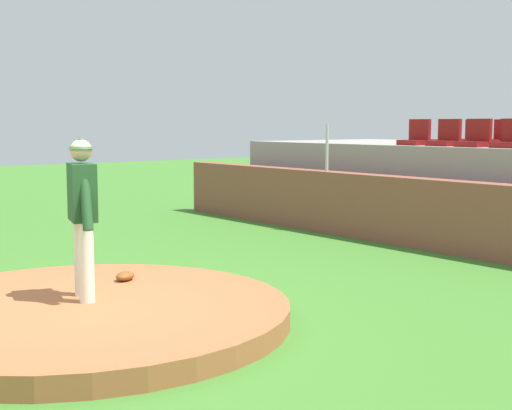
% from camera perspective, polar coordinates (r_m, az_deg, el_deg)
% --- Properties ---
extents(ground_plane, '(60.00, 60.00, 0.00)m').
position_cam_1_polar(ground_plane, '(7.99, -13.51, -9.16)').
color(ground_plane, '#3E7829').
extents(pitchers_mound, '(4.42, 4.42, 0.22)m').
position_cam_1_polar(pitchers_mound, '(7.97, -13.53, -8.40)').
color(pitchers_mound, '#A45D37').
rests_on(pitchers_mound, ground_plane).
extents(pitcher, '(0.84, 0.38, 1.77)m').
position_cam_1_polar(pitcher, '(8.00, -13.57, -0.05)').
color(pitcher, white).
rests_on(pitcher, pitchers_mound).
extents(fielding_glove, '(0.34, 0.36, 0.11)m').
position_cam_1_polar(fielding_glove, '(8.99, -10.31, -5.55)').
color(fielding_glove, brown).
rests_on(fielding_glove, pitchers_mound).
extents(brick_barrier, '(15.66, 0.40, 1.20)m').
position_cam_1_polar(brick_barrier, '(12.16, 16.36, -1.04)').
color(brick_barrier, brown).
rests_on(brick_barrier, ground_plane).
extents(fence_post_left, '(0.06, 0.06, 0.92)m').
position_cam_1_polar(fence_post_left, '(14.26, 5.64, 4.53)').
color(fence_post_left, silver).
rests_on(fence_post_left, brick_barrier).
extents(stadium_chair_0, '(0.48, 0.44, 0.50)m').
position_cam_1_polar(stadium_chair_0, '(14.31, 12.55, 5.27)').
color(stadium_chair_0, maroon).
rests_on(stadium_chair_0, bleacher_platform).
extents(stadium_chair_1, '(0.48, 0.44, 0.50)m').
position_cam_1_polar(stadium_chair_1, '(13.89, 14.80, 5.18)').
color(stadium_chair_1, maroon).
rests_on(stadium_chair_1, bleacher_platform).
extents(stadium_chair_2, '(0.48, 0.44, 0.50)m').
position_cam_1_polar(stadium_chair_2, '(13.45, 16.98, 5.08)').
color(stadium_chair_2, maroon).
rests_on(stadium_chair_2, bleacher_platform).
extents(stadium_chair_3, '(0.48, 0.44, 0.50)m').
position_cam_1_polar(stadium_chair_3, '(13.08, 19.55, 4.96)').
color(stadium_chair_3, maroon).
rests_on(stadium_chair_3, bleacher_platform).
extents(stadium_chair_7, '(0.48, 0.44, 0.50)m').
position_cam_1_polar(stadium_chair_7, '(15.00, 14.82, 5.25)').
color(stadium_chair_7, maroon).
rests_on(stadium_chair_7, bleacher_platform).
extents(stadium_chair_8, '(0.48, 0.44, 0.50)m').
position_cam_1_polar(stadium_chair_8, '(14.56, 16.88, 5.16)').
color(stadium_chair_8, maroon).
rests_on(stadium_chair_8, bleacher_platform).
extents(stadium_chair_9, '(0.48, 0.44, 0.50)m').
position_cam_1_polar(stadium_chair_9, '(14.20, 19.32, 5.06)').
color(stadium_chair_9, maroon).
rests_on(stadium_chair_9, bleacher_platform).
extents(stadium_chair_14, '(0.48, 0.44, 0.50)m').
position_cam_1_polar(stadium_chair_14, '(15.73, 16.77, 5.24)').
color(stadium_chair_14, maroon).
rests_on(stadium_chair_14, bleacher_platform).
extents(stadium_chair_15, '(0.48, 0.44, 0.50)m').
position_cam_1_polar(stadium_chair_15, '(15.35, 18.88, 5.14)').
color(stadium_chair_15, maroon).
rests_on(stadium_chair_15, bleacher_platform).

